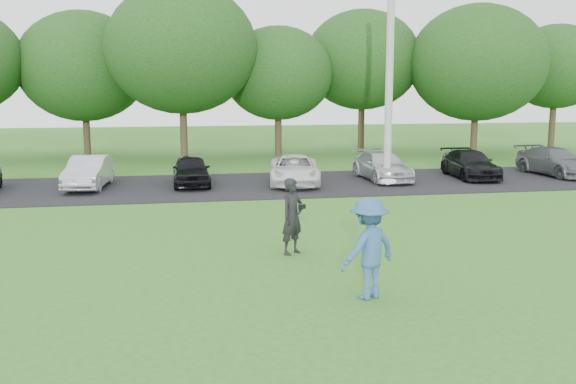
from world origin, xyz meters
name	(u,v)px	position (x,y,z in m)	size (l,w,h in m)	color
ground	(323,295)	(0.00, 0.00, 0.00)	(100.00, 100.00, 0.00)	#336F1F
parking_lot	(243,185)	(0.00, 13.00, 0.01)	(32.00, 6.50, 0.03)	black
utility_pole	(390,56)	(5.33, 12.06, 4.79)	(0.28, 0.28, 9.58)	#AFAEAA
frisbee_player	(369,248)	(0.75, -0.28, 0.90)	(1.33, 1.11, 2.11)	#335A90
camera_bystander	(292,216)	(-0.01, 2.91, 0.85)	(0.74, 0.71, 1.70)	black
parked_cars	(270,169)	(1.03, 13.11, 0.59)	(28.10, 4.66, 1.17)	#575A5F
tree_row	(250,62)	(1.51, 22.76, 4.91)	(42.39, 9.85, 8.64)	#38281C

